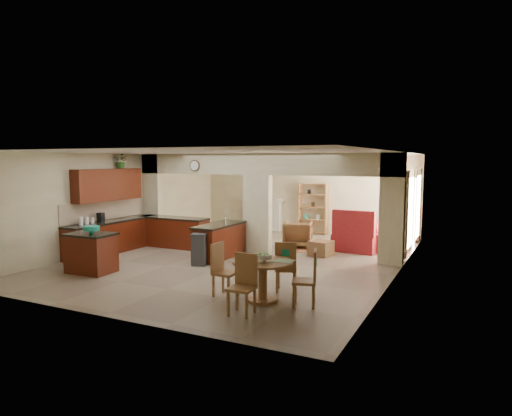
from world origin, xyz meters
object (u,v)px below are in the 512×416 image
at_px(armchair, 298,234).
at_px(kitchen_island, 91,253).
at_px(dining_table, 263,275).
at_px(sofa, 392,234).

bearing_deg(armchair, kitchen_island, 43.28).
bearing_deg(dining_table, armchair, 103.96).
bearing_deg(armchair, sofa, -167.73).
xyz_separation_m(dining_table, sofa, (1.22, 6.60, -0.13)).
bearing_deg(sofa, dining_table, 175.57).
height_order(kitchen_island, armchair, kitchen_island).
xyz_separation_m(dining_table, armchair, (-1.32, 5.32, -0.12)).
relative_size(kitchen_island, sofa, 0.42).
xyz_separation_m(kitchen_island, armchair, (3.21, 5.08, -0.08)).
bearing_deg(kitchen_island, sofa, 45.39).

